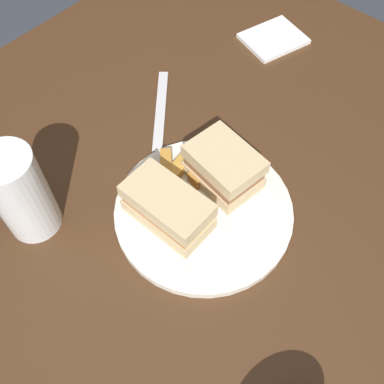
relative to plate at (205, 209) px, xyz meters
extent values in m
plane|color=#333842|center=(0.00, -0.05, -0.75)|extent=(6.00, 6.00, 0.00)
cube|color=#422816|center=(0.00, -0.05, -0.38)|extent=(1.14, 0.95, 0.74)
cylinder|color=silver|center=(0.00, 0.00, 0.00)|extent=(0.26, 0.26, 0.01)
cube|color=#CCB284|center=(-0.05, -0.01, 0.02)|extent=(0.09, 0.11, 0.02)
cube|color=#8C5B3D|center=(-0.05, -0.01, 0.04)|extent=(0.08, 0.11, 0.02)
cube|color=#CCB284|center=(-0.05, -0.01, 0.06)|extent=(0.09, 0.11, 0.02)
cube|color=#CCB284|center=(0.05, -0.03, 0.02)|extent=(0.07, 0.12, 0.02)
cube|color=#B27A4C|center=(0.05, -0.03, 0.04)|extent=(0.06, 0.11, 0.01)
cube|color=#CCB284|center=(0.05, -0.03, 0.05)|extent=(0.07, 0.12, 0.02)
cube|color=#B77F33|center=(-0.01, -0.09, 0.02)|extent=(0.05, 0.05, 0.02)
cube|color=gold|center=(0.03, -0.03, 0.02)|extent=(0.06, 0.05, 0.02)
cube|color=gold|center=(-0.02, -0.07, 0.01)|extent=(0.05, 0.03, 0.02)
cube|color=#B77F33|center=(0.02, -0.07, 0.01)|extent=(0.04, 0.04, 0.01)
cube|color=#AD702D|center=(-0.04, -0.03, 0.02)|extent=(0.06, 0.03, 0.02)
cylinder|color=white|center=(0.17, -0.17, 0.07)|extent=(0.07, 0.07, 0.14)
cylinder|color=#C67014|center=(0.17, -0.17, 0.02)|extent=(0.06, 0.06, 0.06)
cube|color=white|center=(-0.38, -0.15, 0.00)|extent=(0.13, 0.12, 0.01)
cube|color=silver|center=(-0.10, -0.18, 0.00)|extent=(0.15, 0.13, 0.01)
camera|label=1|loc=(0.26, 0.20, 0.55)|focal=41.74mm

